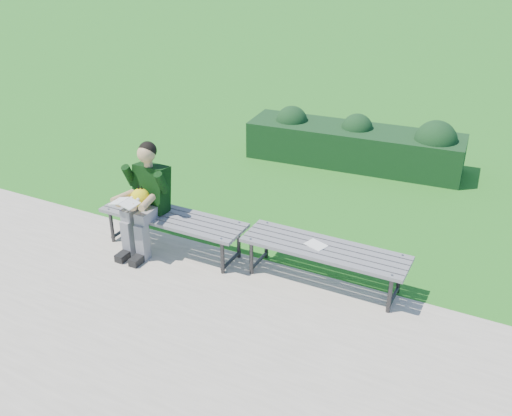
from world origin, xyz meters
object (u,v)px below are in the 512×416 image
object	(u,v)px
bench_left	(173,220)
bench_right	(324,252)
seated_boy	(145,195)
paper_sheet	(316,245)
hedge	(359,143)

from	to	relation	value
bench_left	bench_right	xyz separation A→B (m)	(1.85, 0.14, 0.00)
bench_right	seated_boy	bearing A→B (deg)	-173.86
bench_left	paper_sheet	distance (m)	1.76
bench_left	paper_sheet	size ratio (longest dim) A/B	6.90
hedge	paper_sheet	distance (m)	3.54
hedge	bench_right	distance (m)	3.56
hedge	seated_boy	distance (m)	3.99
bench_left	seated_boy	distance (m)	0.43
bench_left	seated_boy	bearing A→B (deg)	-162.83
hedge	seated_boy	size ratio (longest dim) A/B	2.64
hedge	bench_left	world-z (taller)	hedge
hedge	bench_right	xyz separation A→B (m)	(0.73, -3.48, 0.05)
bench_left	bench_right	size ratio (longest dim) A/B	1.00
hedge	seated_boy	xyz separation A→B (m)	(-1.42, -3.71, 0.35)
bench_left	seated_boy	size ratio (longest dim) A/B	1.37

